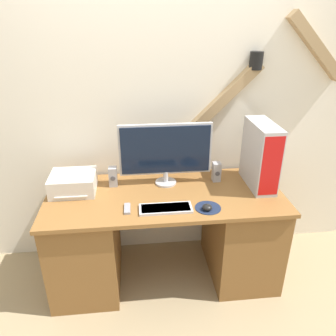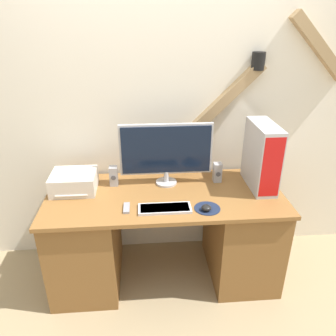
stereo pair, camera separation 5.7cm
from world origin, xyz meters
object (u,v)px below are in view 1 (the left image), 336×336
at_px(mouse, 207,207).
at_px(speaker_left, 113,177).
at_px(speaker_right, 216,172).
at_px(monitor, 166,151).
at_px(computer_tower, 261,155).
at_px(remote_control, 127,209).
at_px(printer, 73,183).
at_px(keyboard, 166,208).

relative_size(mouse, speaker_left, 0.46).
height_order(mouse, speaker_right, speaker_right).
distance_m(monitor, computer_tower, 0.72).
xyz_separation_m(monitor, speaker_right, (0.41, -0.00, -0.20)).
height_order(computer_tower, remote_control, computer_tower).
height_order(mouse, remote_control, mouse).
distance_m(speaker_left, speaker_right, 0.82).
bearing_deg(remote_control, speaker_left, 106.56).
relative_size(mouse, speaker_right, 0.46).
bearing_deg(printer, computer_tower, -1.84).
relative_size(speaker_left, speaker_right, 1.00).
relative_size(monitor, speaker_left, 4.55).
distance_m(monitor, speaker_right, 0.45).
distance_m(speaker_left, remote_control, 0.39).
distance_m(monitor, speaker_left, 0.46).
relative_size(monitor, speaker_right, 4.55).
xyz_separation_m(speaker_left, speaker_right, (0.82, -0.00, 0.00)).
distance_m(computer_tower, printer, 1.43).
bearing_deg(remote_control, mouse, -7.04).
height_order(printer, speaker_right, speaker_right).
height_order(computer_tower, speaker_right, computer_tower).
bearing_deg(computer_tower, monitor, 171.83).
relative_size(keyboard, speaker_left, 2.34).
bearing_deg(remote_control, computer_tower, 14.26).
relative_size(printer, speaker_left, 2.12).
bearing_deg(keyboard, mouse, -7.76).
distance_m(mouse, printer, 1.02).
bearing_deg(remote_control, printer, 142.89).
xyz_separation_m(monitor, printer, (-0.70, -0.06, -0.21)).
xyz_separation_m(mouse, remote_control, (-0.54, 0.07, -0.02)).
bearing_deg(monitor, computer_tower, -8.17).
height_order(mouse, computer_tower, computer_tower).
bearing_deg(keyboard, printer, 153.40).
xyz_separation_m(computer_tower, speaker_left, (-1.13, 0.11, -0.17)).
height_order(computer_tower, speaker_left, computer_tower).
relative_size(monitor, remote_control, 5.57).
xyz_separation_m(monitor, computer_tower, (0.71, -0.10, -0.02)).
bearing_deg(monitor, remote_control, -129.98).
relative_size(monitor, computer_tower, 1.42).
relative_size(keyboard, computer_tower, 0.73).
height_order(printer, remote_control, printer).
relative_size(computer_tower, remote_control, 3.94).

